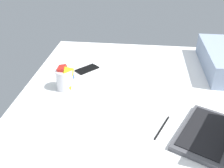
% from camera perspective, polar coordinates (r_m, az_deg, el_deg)
% --- Properties ---
extents(bed_mattress, '(1.80, 1.40, 0.18)m').
position_cam_1_polar(bed_mattress, '(1.23, 9.31, -11.63)').
color(bed_mattress, white).
rests_on(bed_mattress, ground).
extents(laptop, '(0.40, 0.35, 0.23)m').
position_cam_1_polar(laptop, '(1.13, 22.71, -9.67)').
color(laptop, '#4C4C51').
rests_on(laptop, bed_mattress).
extents(snack_cup, '(0.10, 0.10, 0.14)m').
position_cam_1_polar(snack_cup, '(1.38, -10.42, 1.27)').
color(snack_cup, silver).
rests_on(snack_cup, bed_mattress).
extents(cell_phone, '(0.15, 0.14, 0.01)m').
position_cam_1_polar(cell_phone, '(1.58, -5.55, 3.31)').
color(cell_phone, black).
rests_on(cell_phone, bed_mattress).
extents(charger_cable, '(0.16, 0.07, 0.01)m').
position_cam_1_polar(charger_cable, '(1.14, 11.04, -9.46)').
color(charger_cable, black).
rests_on(charger_cable, bed_mattress).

